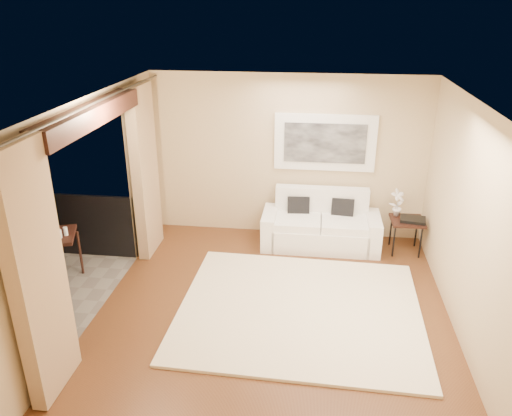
% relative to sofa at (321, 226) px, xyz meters
% --- Properties ---
extents(floor, '(5.00, 5.00, 0.00)m').
position_rel_sofa_xyz_m(floor, '(-0.59, -2.09, -0.32)').
color(floor, brown).
rests_on(floor, ground).
extents(room_shell, '(5.00, 6.40, 5.00)m').
position_rel_sofa_xyz_m(room_shell, '(-2.72, -2.09, 2.20)').
color(room_shell, white).
rests_on(room_shell, ground).
extents(balcony, '(1.81, 2.60, 1.17)m').
position_rel_sofa_xyz_m(balcony, '(-3.89, -2.09, -0.14)').
color(balcony, '#605B56').
rests_on(balcony, ground).
extents(curtains, '(0.16, 4.80, 2.64)m').
position_rel_sofa_xyz_m(curtains, '(-2.70, -2.09, 1.02)').
color(curtains, tan).
rests_on(curtains, ground).
extents(artwork, '(1.62, 0.07, 0.92)m').
position_rel_sofa_xyz_m(artwork, '(0.00, 0.38, 1.30)').
color(artwork, white).
rests_on(artwork, room_shell).
extents(rug, '(3.16, 2.77, 0.04)m').
position_rel_sofa_xyz_m(rug, '(-0.24, -1.96, -0.30)').
color(rug, '#FFF1CD').
rests_on(rug, floor).
extents(sofa, '(1.88, 0.82, 0.90)m').
position_rel_sofa_xyz_m(sofa, '(0.00, 0.00, 0.00)').
color(sofa, white).
rests_on(sofa, floor).
extents(side_table, '(0.52, 0.52, 0.55)m').
position_rel_sofa_xyz_m(side_table, '(1.34, -0.09, 0.17)').
color(side_table, black).
rests_on(side_table, floor).
extents(tray, '(0.42, 0.34, 0.05)m').
position_rel_sofa_xyz_m(tray, '(1.42, -0.13, 0.26)').
color(tray, black).
rests_on(tray, side_table).
extents(orchid, '(0.28, 0.25, 0.44)m').
position_rel_sofa_xyz_m(orchid, '(1.18, 0.05, 0.45)').
color(orchid, white).
rests_on(orchid, side_table).
extents(bistro_table, '(0.79, 0.79, 0.73)m').
position_rel_sofa_xyz_m(bistro_table, '(-3.72, -1.66, 0.33)').
color(bistro_table, black).
rests_on(bistro_table, balcony).
extents(balcony_chair_far, '(0.44, 0.44, 0.89)m').
position_rel_sofa_xyz_m(balcony_chair_far, '(-4.19, -1.18, 0.20)').
color(balcony_chair_far, black).
rests_on(balcony_chair_far, balcony).
extents(ice_bucket, '(0.18, 0.18, 0.20)m').
position_rel_sofa_xyz_m(ice_bucket, '(-3.92, -1.58, 0.51)').
color(ice_bucket, silver).
rests_on(ice_bucket, bistro_table).
extents(candle, '(0.06, 0.06, 0.07)m').
position_rel_sofa_xyz_m(candle, '(-3.70, -1.54, 0.45)').
color(candle, red).
rests_on(candle, bistro_table).
extents(vase, '(0.04, 0.04, 0.18)m').
position_rel_sofa_xyz_m(vase, '(-3.74, -1.86, 0.50)').
color(vase, white).
rests_on(vase, bistro_table).
extents(glass_a, '(0.06, 0.06, 0.12)m').
position_rel_sofa_xyz_m(glass_a, '(-3.55, -1.73, 0.47)').
color(glass_a, silver).
rests_on(glass_a, bistro_table).
extents(glass_b, '(0.06, 0.06, 0.12)m').
position_rel_sofa_xyz_m(glass_b, '(-3.51, -1.64, 0.47)').
color(glass_b, white).
rests_on(glass_b, bistro_table).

